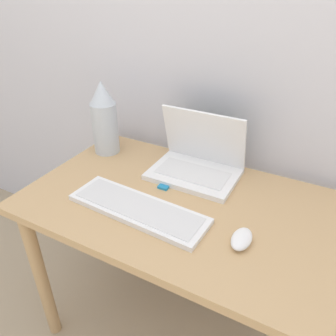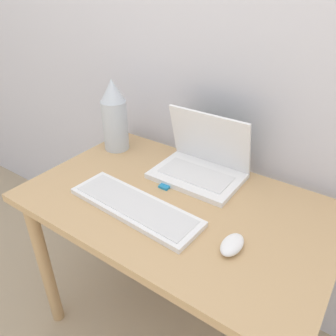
# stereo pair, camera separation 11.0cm
# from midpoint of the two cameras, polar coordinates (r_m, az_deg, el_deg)

# --- Properties ---
(wall_back) EXTENTS (6.00, 0.05, 2.50)m
(wall_back) POSITION_cam_midpoint_polar(r_m,az_deg,el_deg) (1.26, 8.02, 24.93)
(wall_back) COLOR silver
(wall_back) RESTS_ON ground_plane
(desk) EXTENTS (1.04, 0.64, 0.71)m
(desk) POSITION_cam_midpoint_polar(r_m,az_deg,el_deg) (1.19, -1.17, -9.67)
(desk) COLOR tan
(desk) RESTS_ON ground_plane
(laptop) EXTENTS (0.32, 0.23, 0.24)m
(laptop) POSITION_cam_midpoint_polar(r_m,az_deg,el_deg) (1.24, 2.59, 1.16)
(laptop) COLOR white
(laptop) RESTS_ON desk
(keyboard) EXTENTS (0.48, 0.17, 0.02)m
(keyboard) POSITION_cam_midpoint_polar(r_m,az_deg,el_deg) (1.08, -8.23, -7.12)
(keyboard) COLOR white
(keyboard) RESTS_ON desk
(mouse) EXTENTS (0.06, 0.10, 0.03)m
(mouse) POSITION_cam_midpoint_polar(r_m,az_deg,el_deg) (0.96, 9.45, -12.22)
(mouse) COLOR white
(mouse) RESTS_ON desk
(vase) EXTENTS (0.11, 0.11, 0.31)m
(vase) POSITION_cam_midpoint_polar(r_m,az_deg,el_deg) (1.40, -13.31, 8.32)
(vase) COLOR silver
(vase) RESTS_ON desk
(mp3_player) EXTENTS (0.04, 0.05, 0.01)m
(mp3_player) POSITION_cam_midpoint_polar(r_m,az_deg,el_deg) (1.19, -3.21, -3.14)
(mp3_player) COLOR #1E7FB7
(mp3_player) RESTS_ON desk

